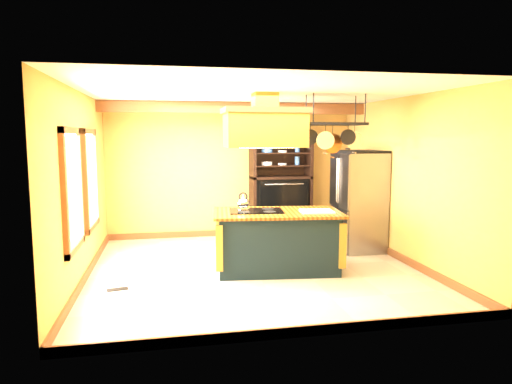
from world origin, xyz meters
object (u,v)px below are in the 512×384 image
object	(u,v)px
hutch	(280,195)
range_hood	(265,126)
kitchen_island	(277,240)
pot_rack	(335,131)
refrigerator	(358,203)

from	to	relation	value
hutch	range_hood	bearing A→B (deg)	-109.42
kitchen_island	hutch	bearing A→B (deg)	81.32
kitchen_island	pot_rack	distance (m)	1.91
refrigerator	hutch	bearing A→B (deg)	128.48
kitchen_island	pot_rack	xyz separation A→B (m)	(0.91, 0.01, 1.68)
kitchen_island	refrigerator	distance (m)	2.05
pot_rack	refrigerator	bearing A→B (deg)	48.88
refrigerator	hutch	world-z (taller)	hutch
hutch	kitchen_island	bearing A→B (deg)	-105.07
kitchen_island	hutch	distance (m)	2.49
kitchen_island	range_hood	world-z (taller)	range_hood
range_hood	pot_rack	bearing A→B (deg)	0.54
range_hood	refrigerator	bearing A→B (deg)	26.69
refrigerator	hutch	distance (m)	1.79
kitchen_island	range_hood	distance (m)	1.77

